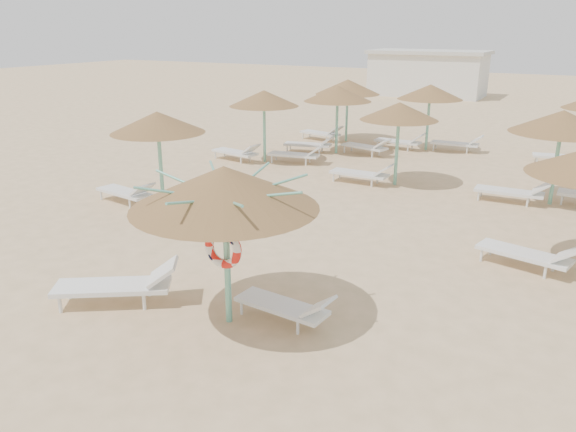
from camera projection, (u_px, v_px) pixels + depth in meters
The scene contains 6 objects.
ground at pixel (222, 316), 10.00m from camera, with size 120.00×120.00×0.00m, color #DDB487.
main_palapa at pixel (224, 188), 9.06m from camera, with size 3.11×3.11×2.79m.
lounger_main_a at pixel (121, 284), 10.33m from camera, with size 2.25×1.79×0.82m.
lounger_main_b at pixel (287, 306), 9.69m from camera, with size 1.87×0.72×0.66m.
palapa_field at pixel (473, 114), 17.56m from camera, with size 18.88×14.04×2.71m.
service_hut at pixel (428, 73), 41.30m from camera, with size 8.40×4.40×3.25m.
Camera 1 is at (5.30, -7.25, 4.90)m, focal length 35.00 mm.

